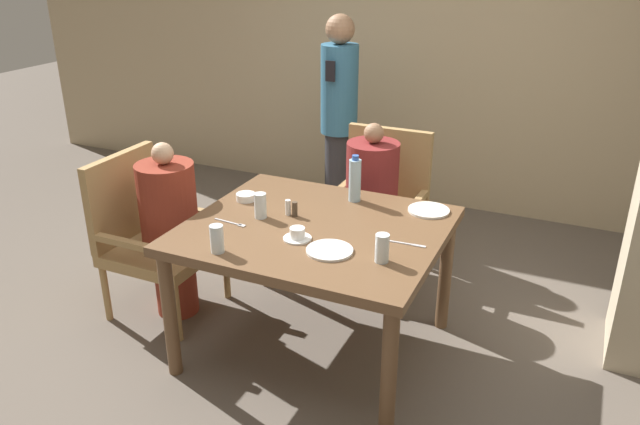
{
  "coord_description": "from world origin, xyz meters",
  "views": [
    {
      "loc": [
        1.18,
        -2.55,
        2.02
      ],
      "look_at": [
        0.0,
        0.05,
        0.78
      ],
      "focal_mm": 35.0,
      "sensor_mm": 36.0,
      "label": 1
    }
  ],
  "objects": [
    {
      "name": "chair_left_side",
      "position": [
        -1.05,
        0.0,
        0.48
      ],
      "size": [
        0.56,
        0.56,
        0.93
      ],
      "color": "#A88451",
      "rests_on": "ground_plane"
    },
    {
      "name": "ground_plane",
      "position": [
        0.0,
        0.0,
        0.0
      ],
      "size": [
        16.0,
        16.0,
        0.0
      ],
      "primitive_type": "plane",
      "color": "#60564C"
    },
    {
      "name": "diner_in_far_chair",
      "position": [
        -0.0,
        0.82,
        0.53
      ],
      "size": [
        0.32,
        0.32,
        1.04
      ],
      "color": "maroon",
      "rests_on": "ground_plane"
    },
    {
      "name": "chair_far_side",
      "position": [
        0.0,
        0.98,
        0.48
      ],
      "size": [
        0.56,
        0.56,
        0.93
      ],
      "color": "#A88451",
      "rests_on": "ground_plane"
    },
    {
      "name": "teacup_with_saucer",
      "position": [
        -0.01,
        -0.17,
        0.75
      ],
      "size": [
        0.14,
        0.14,
        0.06
      ],
      "color": "white",
      "rests_on": "dining_table"
    },
    {
      "name": "pepper_shaker",
      "position": [
        -0.15,
        0.06,
        0.77
      ],
      "size": [
        0.03,
        0.03,
        0.08
      ],
      "color": "#4C3D2D",
      "rests_on": "dining_table"
    },
    {
      "name": "salt_shaker",
      "position": [
        -0.19,
        0.06,
        0.77
      ],
      "size": [
        0.03,
        0.03,
        0.08
      ],
      "color": "white",
      "rests_on": "dining_table"
    },
    {
      "name": "wall_back",
      "position": [
        0.0,
        2.3,
        1.4
      ],
      "size": [
        8.0,
        0.06,
        2.8
      ],
      "color": "tan",
      "rests_on": "ground_plane"
    },
    {
      "name": "bowl_small",
      "position": [
        -0.48,
        0.14,
        0.75
      ],
      "size": [
        0.1,
        0.1,
        0.04
      ],
      "color": "white",
      "rests_on": "dining_table"
    },
    {
      "name": "glass_tall_mid",
      "position": [
        0.42,
        -0.22,
        0.79
      ],
      "size": [
        0.06,
        0.06,
        0.13
      ],
      "color": "silver",
      "rests_on": "dining_table"
    },
    {
      "name": "plate_main_left",
      "position": [
        0.46,
        0.41,
        0.73
      ],
      "size": [
        0.22,
        0.22,
        0.01
      ],
      "color": "white",
      "rests_on": "dining_table"
    },
    {
      "name": "fork_beside_plate",
      "position": [
        -0.39,
        -0.15,
        0.73
      ],
      "size": [
        0.19,
        0.03,
        0.0
      ],
      "color": "silver",
      "rests_on": "dining_table"
    },
    {
      "name": "glass_tall_near",
      "position": [
        -0.29,
        -0.44,
        0.79
      ],
      "size": [
        0.06,
        0.06,
        0.13
      ],
      "color": "silver",
      "rests_on": "dining_table"
    },
    {
      "name": "knife_beside_plate",
      "position": [
        0.48,
        -0.01,
        0.73
      ],
      "size": [
        0.2,
        0.02,
        0.0
      ],
      "color": "silver",
      "rests_on": "dining_table"
    },
    {
      "name": "standing_host",
      "position": [
        -0.52,
        1.53,
        0.85
      ],
      "size": [
        0.27,
        0.3,
        1.57
      ],
      "color": "#2D2D33",
      "rests_on": "ground_plane"
    },
    {
      "name": "glass_tall_far",
      "position": [
        -0.3,
        -0.02,
        0.79
      ],
      "size": [
        0.06,
        0.06,
        0.13
      ],
      "color": "silver",
      "rests_on": "dining_table"
    },
    {
      "name": "water_bottle",
      "position": [
        0.06,
        0.39,
        0.85
      ],
      "size": [
        0.07,
        0.07,
        0.26
      ],
      "color": "#A3C6DB",
      "rests_on": "dining_table"
    },
    {
      "name": "dining_table",
      "position": [
        0.0,
        0.0,
        0.64
      ],
      "size": [
        1.25,
        1.09,
        0.73
      ],
      "color": "brown",
      "rests_on": "ground_plane"
    },
    {
      "name": "plate_main_right",
      "position": [
        0.18,
        -0.23,
        0.73
      ],
      "size": [
        0.22,
        0.22,
        0.01
      ],
      "color": "white",
      "rests_on": "dining_table"
    },
    {
      "name": "diner_in_left_chair",
      "position": [
        -0.9,
        0.0,
        0.53
      ],
      "size": [
        0.32,
        0.32,
        1.04
      ],
      "color": "maroon",
      "rests_on": "ground_plane"
    }
  ]
}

